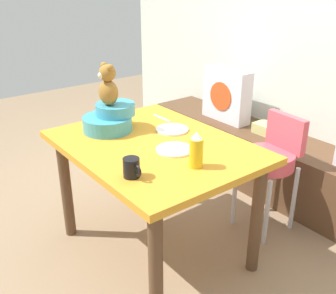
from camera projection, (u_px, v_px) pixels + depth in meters
The scene contains 14 objects.
ground_plane at pixel (156, 249), 2.54m from camera, with size 8.00×8.00×0.00m, color #8C7256.
back_wall at pixel (319, 22), 2.84m from camera, with size 4.40×0.10×2.60m, color silver.
window_bench at pixel (278, 166), 3.12m from camera, with size 2.60×0.44×0.46m, color brown.
pillow_floral_left at pixel (227, 95), 3.34m from camera, with size 0.44×0.15×0.44m.
book_stack at pixel (267, 129), 3.11m from camera, with size 0.20×0.14×0.08m, color #BEC075.
dining_table at pixel (154, 161), 2.29m from camera, with size 1.17×0.88×0.74m.
highchair at pixel (270, 158), 2.58m from camera, with size 0.35×0.47×0.79m.
infant_seat_teal at pixel (110, 119), 2.41m from camera, with size 0.30×0.33×0.16m.
teddy_bear at pixel (108, 86), 2.33m from camera, with size 0.13×0.12×0.25m.
ketchup_bottle at pixel (196, 151), 1.94m from camera, with size 0.07×0.07×0.18m.
coffee_mug at pixel (132, 168), 1.86m from camera, with size 0.12×0.08×0.09m.
dinner_plate_near at pixel (174, 150), 2.15m from camera, with size 0.20×0.20×0.01m, color white.
dinner_plate_far at pixel (172, 129), 2.43m from camera, with size 0.20×0.20×0.01m, color white.
table_fork at pixel (162, 118), 2.63m from camera, with size 0.02×0.17×0.01m, color silver.
Camera 1 is at (1.68, -1.20, 1.63)m, focal length 42.45 mm.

